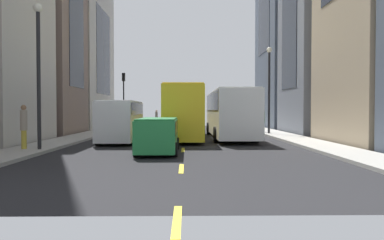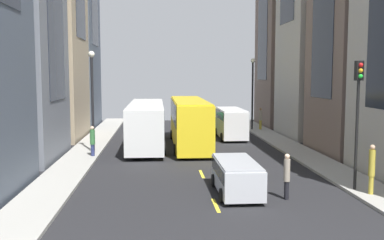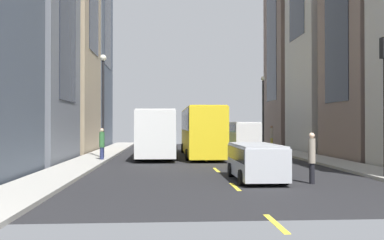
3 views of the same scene
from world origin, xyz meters
name	(u,v)px [view 3 (image 3 of 3)]	position (x,y,z in m)	size (l,w,h in m)	color
ground_plane	(202,157)	(0.00, 0.00, 0.00)	(41.37, 41.37, 0.00)	black
sidewalk_west	(98,156)	(-7.53, 0.00, 0.07)	(2.31, 44.00, 0.15)	#9E9B93
sidewalk_east	(302,155)	(7.53, 0.00, 0.07)	(2.31, 44.00, 0.15)	#9E9B93
lane_stripe_0	(276,224)	(0.00, -21.00, 0.01)	(0.16, 2.00, 0.01)	yellow
lane_stripe_1	(235,187)	(0.00, -15.00, 0.01)	(0.16, 2.00, 0.01)	yellow
lane_stripe_2	(216,170)	(0.00, -9.00, 0.01)	(0.16, 2.00, 0.01)	yellow
lane_stripe_3	(206,160)	(0.00, -3.00, 0.01)	(0.16, 2.00, 0.01)	yellow
lane_stripe_4	(199,154)	(0.00, 3.00, 0.01)	(0.16, 2.00, 0.01)	yellow
lane_stripe_5	(194,150)	(0.00, 9.00, 0.01)	(0.16, 2.00, 0.01)	yellow
lane_stripe_6	(190,146)	(0.00, 15.00, 0.01)	(0.16, 2.00, 0.01)	yellow
lane_stripe_7	(187,144)	(0.00, 21.00, 0.01)	(0.16, 2.00, 0.01)	yellow
building_east_3	(312,46)	(13.44, 14.51, 11.03)	(9.20, 7.57, 22.05)	#7A665B
city_bus_white	(157,129)	(-3.28, 0.91, 2.01)	(2.80, 12.43, 3.35)	silver
streetcar_yellow	(201,128)	(0.01, 0.91, 2.12)	(2.70, 12.46, 3.59)	yellow
delivery_van_white	(243,135)	(3.89, 4.72, 1.51)	(2.25, 5.80, 2.58)	white
car_green_0	(205,139)	(1.17, 10.24, 0.97)	(1.91, 4.67, 1.64)	#1E7238
car_silver_1	(256,159)	(1.20, -13.20, 0.91)	(1.95, 4.46, 1.54)	#B7BABF
pedestrian_crossing_near	(102,143)	(-6.71, -3.66, 1.21)	(0.33, 0.33, 1.98)	navy
pedestrian_waiting_curb	(272,136)	(7.68, 9.77, 1.31)	(0.33, 0.33, 2.13)	gold
pedestrian_walking_far	(312,156)	(3.22, -14.34, 1.12)	(0.28, 0.28, 2.05)	black
streetlamp_near	(263,104)	(6.87, 9.93, 4.42)	(0.44, 0.44, 6.95)	black
streetlamp_far	(103,94)	(-6.87, -2.13, 4.42)	(0.44, 0.44, 6.95)	black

